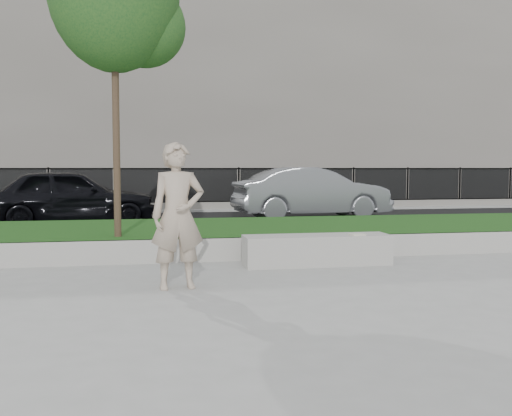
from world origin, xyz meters
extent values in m
plane|color=gray|center=(0.00, 0.00, 0.00)|extent=(90.00, 90.00, 0.00)
cube|color=#10340D|center=(0.00, 3.00, 0.20)|extent=(34.00, 4.00, 0.40)
cube|color=#98968E|center=(0.00, 1.04, 0.20)|extent=(34.00, 0.08, 0.40)
cube|color=black|center=(0.00, 8.50, 0.02)|extent=(34.00, 7.00, 0.04)
cube|color=gray|center=(0.00, 13.00, 0.06)|extent=(34.00, 3.00, 0.12)
cube|color=slate|center=(0.00, 12.00, 0.24)|extent=(32.00, 0.30, 0.24)
cube|color=black|center=(0.00, 12.00, 0.87)|extent=(32.00, 0.04, 1.50)
cube|color=black|center=(0.00, 12.00, 1.57)|extent=(32.00, 0.05, 0.05)
cube|color=black|center=(0.00, 12.00, 0.37)|extent=(32.00, 0.05, 0.05)
cube|color=#6A635C|center=(0.00, 20.00, 5.00)|extent=(34.00, 10.00, 10.00)
cube|color=#98968E|center=(1.06, 0.40, 0.25)|extent=(2.41, 0.60, 0.49)
imported|color=tan|center=(-1.27, -1.02, 0.96)|extent=(0.75, 0.54, 1.92)
cube|color=beige|center=(1.69, 0.24, 0.51)|extent=(0.26, 0.21, 0.03)
cylinder|color=#38281C|center=(-2.18, 1.60, 2.94)|extent=(0.12, 0.12, 5.07)
sphere|color=#17461C|center=(-1.67, 1.80, 4.05)|extent=(1.42, 1.42, 1.42)
imported|color=black|center=(-3.74, 7.59, 0.81)|extent=(4.76, 2.46, 1.55)
imported|color=gray|center=(3.30, 8.39, 0.83)|extent=(4.92, 2.12, 1.57)
camera|label=1|loc=(-1.65, -8.51, 1.58)|focal=40.00mm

